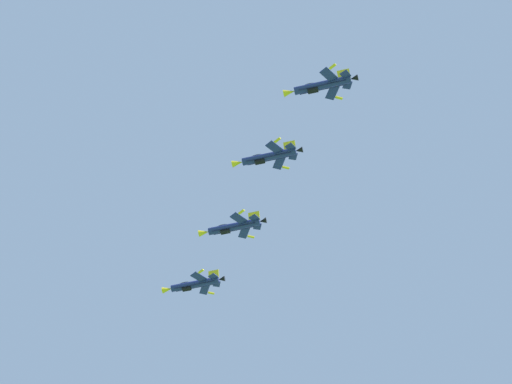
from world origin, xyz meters
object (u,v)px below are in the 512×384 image
Objects in this scene: fighter_jet_left_wing at (235,227)px; fighter_jet_left_outer at (323,85)px; fighter_jet_lead at (196,285)px; fighter_jet_right_wing at (269,157)px.

fighter_jet_left_outer reaches higher than fighter_jet_left_wing.
fighter_jet_lead is 22.96m from fighter_jet_left_wing.
fighter_jet_lead is at bearing 39.87° from fighter_jet_left_wing.
fighter_jet_left_wing is 1.00× the size of fighter_jet_right_wing.
fighter_jet_left_outer is at bearing -138.43° from fighter_jet_lead.
fighter_jet_left_outer is at bearing -132.98° from fighter_jet_right_wing.
fighter_jet_left_wing is 38.98m from fighter_jet_left_outer.
fighter_jet_lead is 61.40m from fighter_jet_left_outer.
fighter_jet_right_wing is (7.87, -17.30, 1.82)m from fighter_jet_left_wing.
fighter_jet_lead is 1.00× the size of fighter_jet_right_wing.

